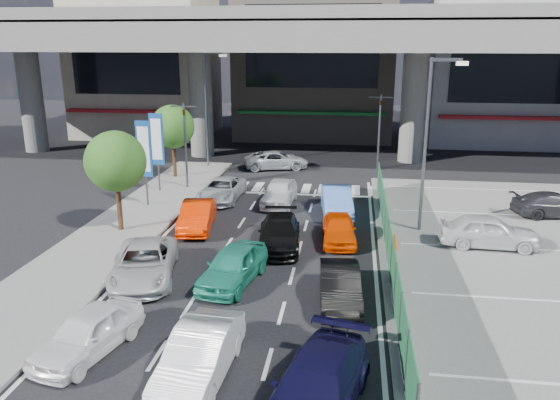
# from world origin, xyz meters

# --- Properties ---
(ground) EXTENTS (120.00, 120.00, 0.00)m
(ground) POSITION_xyz_m (0.00, 0.00, 0.00)
(ground) COLOR black
(ground) RESTS_ON ground
(parking_lot) EXTENTS (12.00, 28.00, 0.06)m
(parking_lot) POSITION_xyz_m (11.00, 2.00, 0.03)
(parking_lot) COLOR slate
(parking_lot) RESTS_ON ground
(sidewalk_left) EXTENTS (4.00, 30.00, 0.12)m
(sidewalk_left) POSITION_xyz_m (-7.00, 4.00, 0.06)
(sidewalk_left) COLOR slate
(sidewalk_left) RESTS_ON ground
(fence_run) EXTENTS (0.16, 22.00, 1.80)m
(fence_run) POSITION_xyz_m (5.30, 1.00, 0.90)
(fence_run) COLOR #216139
(fence_run) RESTS_ON ground
(expressway) EXTENTS (64.00, 14.00, 10.75)m
(expressway) POSITION_xyz_m (0.00, 22.00, 8.76)
(expressway) COLOR #62625D
(expressway) RESTS_ON ground
(building_west) EXTENTS (12.00, 10.90, 13.00)m
(building_west) POSITION_xyz_m (-16.00, 31.97, 6.49)
(building_west) COLOR gray
(building_west) RESTS_ON ground
(building_center) EXTENTS (14.00, 10.90, 15.00)m
(building_center) POSITION_xyz_m (0.00, 32.97, 7.49)
(building_center) COLOR gray
(building_center) RESTS_ON ground
(building_east) EXTENTS (12.00, 10.90, 12.00)m
(building_east) POSITION_xyz_m (16.00, 31.97, 5.99)
(building_east) COLOR gray
(building_east) RESTS_ON ground
(traffic_light_left) EXTENTS (1.60, 1.24, 5.20)m
(traffic_light_left) POSITION_xyz_m (-6.20, 12.00, 3.94)
(traffic_light_left) COLOR #595B60
(traffic_light_left) RESTS_ON ground
(traffic_light_right) EXTENTS (1.60, 1.24, 5.20)m
(traffic_light_right) POSITION_xyz_m (5.50, 19.00, 3.94)
(traffic_light_right) COLOR #595B60
(traffic_light_right) RESTS_ON ground
(street_lamp_right) EXTENTS (1.65, 0.22, 8.00)m
(street_lamp_right) POSITION_xyz_m (7.17, 6.00, 4.77)
(street_lamp_right) COLOR #595B60
(street_lamp_right) RESTS_ON ground
(street_lamp_left) EXTENTS (1.65, 0.22, 8.00)m
(street_lamp_left) POSITION_xyz_m (-6.33, 18.00, 4.77)
(street_lamp_left) COLOR #595B60
(street_lamp_left) RESTS_ON ground
(signboard_near) EXTENTS (0.80, 0.14, 4.70)m
(signboard_near) POSITION_xyz_m (-7.20, 7.99, 3.06)
(signboard_near) COLOR #595B60
(signboard_near) RESTS_ON ground
(signboard_far) EXTENTS (0.80, 0.14, 4.70)m
(signboard_far) POSITION_xyz_m (-7.60, 10.99, 3.06)
(signboard_far) COLOR #595B60
(signboard_far) RESTS_ON ground
(tree_near) EXTENTS (2.80, 2.80, 4.80)m
(tree_near) POSITION_xyz_m (-7.00, 4.00, 3.39)
(tree_near) COLOR #382314
(tree_near) RESTS_ON ground
(tree_far) EXTENTS (2.80, 2.80, 4.80)m
(tree_far) POSITION_xyz_m (-7.80, 14.50, 3.39)
(tree_far) COLOR #382314
(tree_far) RESTS_ON ground
(van_white_back_left) EXTENTS (2.42, 4.07, 1.30)m
(van_white_back_left) POSITION_xyz_m (-3.59, -6.12, 0.65)
(van_white_back_left) COLOR white
(van_white_back_left) RESTS_ON ground
(hatch_white_back_mid) EXTENTS (1.68, 4.26, 1.38)m
(hatch_white_back_mid) POSITION_xyz_m (-0.08, -6.89, 0.69)
(hatch_white_back_mid) COLOR white
(hatch_white_back_mid) RESTS_ON ground
(minivan_navy_back) EXTENTS (2.98, 5.07, 1.38)m
(minivan_navy_back) POSITION_xyz_m (3.08, -7.91, 0.69)
(minivan_navy_back) COLOR black
(minivan_navy_back) RESTS_ON ground
(sedan_white_mid_left) EXTENTS (3.24, 5.12, 1.32)m
(sedan_white_mid_left) POSITION_xyz_m (-3.88, -1.02, 0.66)
(sedan_white_mid_left) COLOR silver
(sedan_white_mid_left) RESTS_ON ground
(taxi_teal_mid) EXTENTS (2.34, 4.28, 1.38)m
(taxi_teal_mid) POSITION_xyz_m (-0.50, -0.92, 0.69)
(taxi_teal_mid) COLOR #259678
(taxi_teal_mid) RESTS_ON ground
(hatch_black_mid_right) EXTENTS (1.64, 3.94, 1.27)m
(hatch_black_mid_right) POSITION_xyz_m (3.48, -2.02, 0.63)
(hatch_black_mid_right) COLOR black
(hatch_black_mid_right) RESTS_ON ground
(taxi_orange_left) EXTENTS (1.95, 4.20, 1.33)m
(taxi_orange_left) POSITION_xyz_m (-3.51, 4.81, 0.67)
(taxi_orange_left) COLOR #EA2700
(taxi_orange_left) RESTS_ON ground
(sedan_black_mid) EXTENTS (2.20, 4.54, 1.27)m
(sedan_black_mid) POSITION_xyz_m (0.69, 3.01, 0.64)
(sedan_black_mid) COLOR black
(sedan_black_mid) RESTS_ON ground
(taxi_orange_right) EXTENTS (1.72, 3.70, 1.23)m
(taxi_orange_right) POSITION_xyz_m (3.25, 3.98, 0.61)
(taxi_orange_right) COLOR #F24400
(taxi_orange_right) RESTS_ON ground
(wagon_silver_front_left) EXTENTS (2.19, 4.50, 1.23)m
(wagon_silver_front_left) POSITION_xyz_m (-3.51, 9.83, 0.62)
(wagon_silver_front_left) COLOR #B6BBBF
(wagon_silver_front_left) RESTS_ON ground
(sedan_white_front_mid) EXTENTS (1.83, 4.13, 1.38)m
(sedan_white_front_mid) POSITION_xyz_m (-0.18, 9.41, 0.69)
(sedan_white_front_mid) COLOR white
(sedan_white_front_mid) RESTS_ON ground
(kei_truck_front_right) EXTENTS (1.93, 4.33, 1.38)m
(kei_truck_front_right) POSITION_xyz_m (2.99, 8.24, 0.69)
(kei_truck_front_right) COLOR #5486E3
(kei_truck_front_right) RESTS_ON ground
(crossing_wagon_silver) EXTENTS (4.87, 3.10, 1.25)m
(crossing_wagon_silver) POSITION_xyz_m (-1.58, 18.11, 0.63)
(crossing_wagon_silver) COLOR silver
(crossing_wagon_silver) RESTS_ON ground
(parked_sedan_white) EXTENTS (4.27, 1.91, 1.43)m
(parked_sedan_white) POSITION_xyz_m (9.71, 4.11, 0.77)
(parked_sedan_white) COLOR silver
(parked_sedan_white) RESTS_ON parking_lot
(parked_sedan_dgrey) EXTENTS (4.44, 2.37, 1.22)m
(parked_sedan_dgrey) POSITION_xyz_m (14.03, 9.08, 0.67)
(parked_sedan_dgrey) COLOR #2D2D32
(parked_sedan_dgrey) RESTS_ON parking_lot
(traffic_cone) EXTENTS (0.49, 0.49, 0.76)m
(traffic_cone) POSITION_xyz_m (5.64, 3.22, 0.44)
(traffic_cone) COLOR #D0500B
(traffic_cone) RESTS_ON parking_lot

